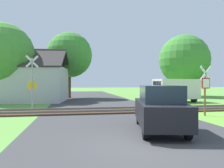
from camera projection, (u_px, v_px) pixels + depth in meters
ground_plane at (148, 146)px, 6.46m from camera, size 160.00×160.00×0.00m
road_asphalt at (130, 131)px, 8.43m from camera, size 8.22×80.00×0.01m
rail_track at (107, 111)px, 14.26m from camera, size 60.00×2.60×0.22m
stop_sign_near at (205, 87)px, 12.39m from camera, size 0.86×0.23×2.85m
crossing_sign_far at (32, 80)px, 15.10m from camera, size 0.86×0.25×3.80m
house at (26, 83)px, 22.12m from camera, size 8.65×7.04×5.34m
tree_center at (70, 55)px, 26.70m from camera, size 5.53×5.53×8.07m
tree_far at (184, 60)px, 30.21m from camera, size 6.94×6.94×8.53m
tree_left at (2, 54)px, 20.70m from camera, size 6.03×6.03×7.61m
mail_truck at (175, 90)px, 21.01m from camera, size 5.11×2.50×2.24m
parked_car at (160, 108)px, 8.55m from camera, size 2.46×4.26×1.78m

